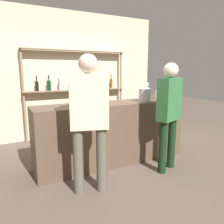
{
  "coord_description": "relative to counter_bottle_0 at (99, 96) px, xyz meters",
  "views": [
    {
      "loc": [
        -1.61,
        -3.07,
        1.51
      ],
      "look_at": [
        0.0,
        0.0,
        0.85
      ],
      "focal_mm": 35.0,
      "sensor_mm": 36.0,
      "label": 1
    }
  ],
  "objects": [
    {
      "name": "counter_bottle_2",
      "position": [
        1.07,
        0.25,
        -0.03
      ],
      "size": [
        0.08,
        0.08,
        0.32
      ],
      "color": "silver",
      "rests_on": "bar_counter"
    },
    {
      "name": "ground_plane",
      "position": [
        0.3,
        0.14,
        -1.15
      ],
      "size": [
        16.0,
        16.0,
        0.0
      ],
      "primitive_type": "plane",
      "color": "brown"
    },
    {
      "name": "customer_left",
      "position": [
        -0.38,
        -0.55,
        -0.15
      ],
      "size": [
        0.49,
        0.32,
        1.7
      ],
      "rotation": [
        0.0,
        0.0,
        1.27
      ],
      "color": "#575347",
      "rests_on": "ground_plane"
    },
    {
      "name": "ice_bucket",
      "position": [
        0.84,
        0.01,
        -0.04
      ],
      "size": [
        0.2,
        0.2,
        0.21
      ],
      "color": "#B2B2B7",
      "rests_on": "bar_counter"
    },
    {
      "name": "back_wall",
      "position": [
        0.3,
        2.03,
        0.25
      ],
      "size": [
        4.1,
        0.12,
        2.8
      ],
      "primitive_type": "cube",
      "color": "beige",
      "rests_on": "ground_plane"
    },
    {
      "name": "bar_counter",
      "position": [
        0.3,
        0.14,
        -0.65
      ],
      "size": [
        2.5,
        0.57,
        1.0
      ],
      "primitive_type": "cube",
      "color": "brown",
      "rests_on": "ground_plane"
    },
    {
      "name": "back_shelf",
      "position": [
        0.29,
        1.85,
        0.14
      ],
      "size": [
        2.34,
        0.18,
        1.95
      ],
      "color": "#897056",
      "rests_on": "ground_plane"
    },
    {
      "name": "cork_jar",
      "position": [
        1.24,
        0.14,
        -0.07
      ],
      "size": [
        0.12,
        0.12,
        0.15
      ],
      "color": "silver",
      "rests_on": "bar_counter"
    },
    {
      "name": "wine_glass",
      "position": [
        0.11,
        0.25,
        -0.02
      ],
      "size": [
        0.09,
        0.09,
        0.17
      ],
      "color": "silver",
      "rests_on": "bar_counter"
    },
    {
      "name": "customer_right",
      "position": [
        0.9,
        -0.52,
        -0.19
      ],
      "size": [
        0.46,
        0.31,
        1.62
      ],
      "rotation": [
        0.0,
        0.0,
        1.91
      ],
      "color": "black",
      "rests_on": "ground_plane"
    },
    {
      "name": "counter_bottle_0",
      "position": [
        0.0,
        0.0,
        0.0
      ],
      "size": [
        0.08,
        0.08,
        0.39
      ],
      "color": "brown",
      "rests_on": "bar_counter"
    },
    {
      "name": "counter_bottle_1",
      "position": [
        -0.35,
        0.14,
        -0.03
      ],
      "size": [
        0.09,
        0.09,
        0.32
      ],
      "color": "#0F1956",
      "rests_on": "bar_counter"
    }
  ]
}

